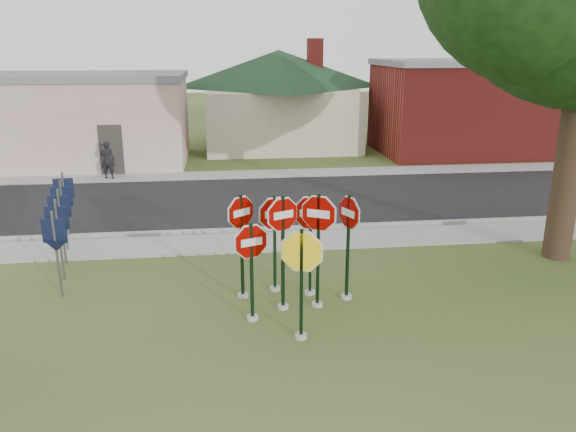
{
  "coord_description": "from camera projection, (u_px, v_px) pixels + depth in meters",
  "views": [
    {
      "loc": [
        -1.33,
        -9.62,
        5.42
      ],
      "look_at": [
        0.08,
        2.0,
        1.85
      ],
      "focal_mm": 35.0,
      "sensor_mm": 36.0,
      "label": 1
    }
  ],
  "objects": [
    {
      "name": "ground",
      "position": [
        296.0,
        337.0,
        10.87
      ],
      "size": [
        120.0,
        120.0,
        0.0
      ],
      "primitive_type": "plane",
      "color": "#314A1B",
      "rests_on": "ground"
    },
    {
      "name": "sidewalk_near",
      "position": [
        271.0,
        242.0,
        16.08
      ],
      "size": [
        60.0,
        1.6,
        0.06
      ],
      "primitive_type": "cube",
      "color": "gray",
      "rests_on": "ground"
    },
    {
      "name": "road",
      "position": [
        259.0,
        201.0,
        20.36
      ],
      "size": [
        60.0,
        7.0,
        0.04
      ],
      "primitive_type": "cube",
      "color": "black",
      "rests_on": "ground"
    },
    {
      "name": "sidewalk_far",
      "position": [
        252.0,
        175.0,
        24.44
      ],
      "size": [
        60.0,
        1.6,
        0.06
      ],
      "primitive_type": "cube",
      "color": "gray",
      "rests_on": "ground"
    },
    {
      "name": "curb",
      "position": [
        268.0,
        229.0,
        17.02
      ],
      "size": [
        60.0,
        0.2,
        0.14
      ],
      "primitive_type": "cube",
      "color": "gray",
      "rests_on": "ground"
    },
    {
      "name": "stop_sign_center",
      "position": [
        283.0,
        238.0,
        11.61
      ],
      "size": [
        0.91,
        0.43,
        2.6
      ],
      "color": "#A6A39B",
      "rests_on": "ground"
    },
    {
      "name": "stop_sign_yellow",
      "position": [
        302.0,
        270.0,
        10.44
      ],
      "size": [
        1.07,
        0.33,
        2.33
      ],
      "color": "#A6A39B",
      "rests_on": "ground"
    },
    {
      "name": "stop_sign_left",
      "position": [
        251.0,
        260.0,
        11.2
      ],
      "size": [
        0.93,
        0.35,
        2.19
      ],
      "color": "#A6A39B",
      "rests_on": "ground"
    },
    {
      "name": "stop_sign_right",
      "position": [
        318.0,
        235.0,
        11.71
      ],
      "size": [
        0.93,
        0.52,
        2.62
      ],
      "color": "#A6A39B",
      "rests_on": "ground"
    },
    {
      "name": "stop_sign_back_right",
      "position": [
        311.0,
        231.0,
        12.34
      ],
      "size": [
        1.01,
        0.29,
        2.44
      ],
      "color": "#A6A39B",
      "rests_on": "ground"
    },
    {
      "name": "stop_sign_back_left",
      "position": [
        275.0,
        231.0,
        12.55
      ],
      "size": [
        0.99,
        0.33,
        2.37
      ],
      "color": "#A6A39B",
      "rests_on": "ground"
    },
    {
      "name": "stop_sign_far_right",
      "position": [
        348.0,
        234.0,
        12.11
      ],
      "size": [
        0.41,
        0.9,
        2.49
      ],
      "color": "#A6A39B",
      "rests_on": "ground"
    },
    {
      "name": "stop_sign_far_left",
      "position": [
        241.0,
        233.0,
        12.18
      ],
      "size": [
        0.78,
        0.62,
        2.48
      ],
      "color": "#A6A39B",
      "rests_on": "ground"
    },
    {
      "name": "route_sign_row",
      "position": [
        61.0,
        219.0,
        14.16
      ],
      "size": [
        1.43,
        4.63,
        2.0
      ],
      "color": "#59595E",
      "rests_on": "ground"
    },
    {
      "name": "building_stucco",
      "position": [
        55.0,
        118.0,
        26.29
      ],
      "size": [
        12.2,
        6.2,
        4.2
      ],
      "color": "beige",
      "rests_on": "ground"
    },
    {
      "name": "building_house",
      "position": [
        279.0,
        79.0,
        30.93
      ],
      "size": [
        11.6,
        11.6,
        6.2
      ],
      "color": "beige",
      "rests_on": "ground"
    },
    {
      "name": "building_brick",
      "position": [
        477.0,
        106.0,
        29.12
      ],
      "size": [
        10.2,
        6.2,
        4.75
      ],
      "color": "maroon",
      "rests_on": "ground"
    },
    {
      "name": "pedestrian",
      "position": [
        108.0,
        160.0,
        23.41
      ],
      "size": [
        0.62,
        0.44,
        1.58
      ],
      "primitive_type": "imported",
      "rotation": [
        0.0,
        0.0,
        3.02
      ],
      "color": "black",
      "rests_on": "sidewalk_far"
    }
  ]
}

